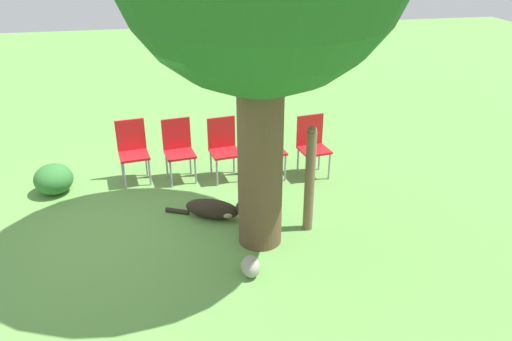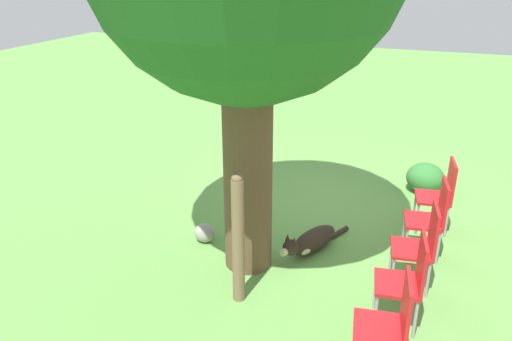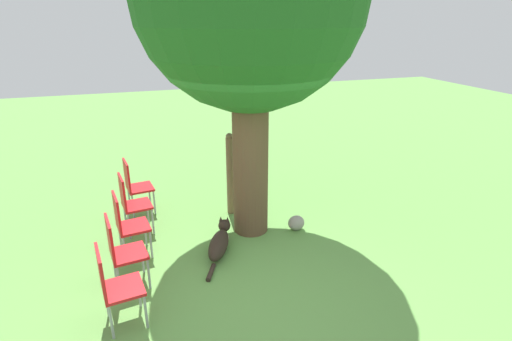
{
  "view_description": "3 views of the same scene",
  "coord_description": "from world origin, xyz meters",
  "px_view_note": "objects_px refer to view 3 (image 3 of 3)",
  "views": [
    {
      "loc": [
        5.68,
        0.23,
        3.59
      ],
      "look_at": [
        0.56,
        1.21,
        1.05
      ],
      "focal_mm": 35.0,
      "sensor_mm": 36.0,
      "label": 1
    },
    {
      "loc": [
        -1.38,
        5.95,
        3.3
      ],
      "look_at": [
        0.39,
        1.18,
        1.14
      ],
      "focal_mm": 35.0,
      "sensor_mm": 36.0,
      "label": 2
    },
    {
      "loc": [
        -1.24,
        -4.15,
        3.22
      ],
      "look_at": [
        0.56,
        1.38,
        0.97
      ],
      "focal_mm": 28.0,
      "sensor_mm": 36.0,
      "label": 3
    }
  ],
  "objects_px": {
    "red_chair_2": "(126,222)",
    "red_chair_3": "(131,201)",
    "red_chair_1": "(121,249)",
    "red_chair_4": "(134,183)",
    "red_chair_0": "(114,283)",
    "fence_post": "(230,174)",
    "dog": "(220,242)"
  },
  "relations": [
    {
      "from": "red_chair_2",
      "to": "red_chair_3",
      "type": "distance_m",
      "value": 0.7
    },
    {
      "from": "red_chair_1",
      "to": "red_chair_4",
      "type": "bearing_deg",
      "value": 75.12
    },
    {
      "from": "red_chair_2",
      "to": "red_chair_4",
      "type": "relative_size",
      "value": 1.0
    },
    {
      "from": "red_chair_0",
      "to": "red_chair_3",
      "type": "distance_m",
      "value": 2.09
    },
    {
      "from": "fence_post",
      "to": "red_chair_0",
      "type": "xyz_separation_m",
      "value": [
        -1.89,
        -2.26,
        -0.18
      ]
    },
    {
      "from": "dog",
      "to": "red_chair_1",
      "type": "distance_m",
      "value": 1.46
    },
    {
      "from": "fence_post",
      "to": "red_chair_4",
      "type": "relative_size",
      "value": 1.49
    },
    {
      "from": "red_chair_3",
      "to": "fence_post",
      "type": "bearing_deg",
      "value": -1.98
    },
    {
      "from": "dog",
      "to": "red_chair_4",
      "type": "distance_m",
      "value": 2.03
    },
    {
      "from": "red_chair_1",
      "to": "red_chair_4",
      "type": "distance_m",
      "value": 2.09
    },
    {
      "from": "red_chair_2",
      "to": "red_chair_4",
      "type": "bearing_deg",
      "value": 75.12
    },
    {
      "from": "fence_post",
      "to": "red_chair_0",
      "type": "height_order",
      "value": "fence_post"
    },
    {
      "from": "dog",
      "to": "fence_post",
      "type": "bearing_deg",
      "value": 2.67
    },
    {
      "from": "red_chair_0",
      "to": "red_chair_3",
      "type": "xyz_separation_m",
      "value": [
        0.24,
        2.08,
        0.0
      ]
    },
    {
      "from": "red_chair_0",
      "to": "red_chair_4",
      "type": "relative_size",
      "value": 1.0
    },
    {
      "from": "red_chair_1",
      "to": "red_chair_4",
      "type": "xyz_separation_m",
      "value": [
        0.24,
        2.08,
        0.0
      ]
    },
    {
      "from": "red_chair_3",
      "to": "dog",
      "type": "bearing_deg",
      "value": -47.71
    },
    {
      "from": "dog",
      "to": "red_chair_4",
      "type": "bearing_deg",
      "value": 58.49
    },
    {
      "from": "red_chair_1",
      "to": "red_chair_3",
      "type": "distance_m",
      "value": 1.4
    },
    {
      "from": "red_chair_1",
      "to": "red_chair_2",
      "type": "xyz_separation_m",
      "value": [
        0.08,
        0.69,
        0.0
      ]
    },
    {
      "from": "red_chair_1",
      "to": "red_chair_2",
      "type": "relative_size",
      "value": 1.0
    },
    {
      "from": "dog",
      "to": "fence_post",
      "type": "height_order",
      "value": "fence_post"
    },
    {
      "from": "red_chair_0",
      "to": "red_chair_4",
      "type": "bearing_deg",
      "value": 75.12
    },
    {
      "from": "red_chair_1",
      "to": "red_chair_4",
      "type": "height_order",
      "value": "same"
    },
    {
      "from": "red_chair_1",
      "to": "red_chair_2",
      "type": "distance_m",
      "value": 0.7
    },
    {
      "from": "dog",
      "to": "red_chair_4",
      "type": "height_order",
      "value": "red_chair_4"
    },
    {
      "from": "fence_post",
      "to": "red_chair_4",
      "type": "distance_m",
      "value": 1.66
    },
    {
      "from": "fence_post",
      "to": "red_chair_1",
      "type": "relative_size",
      "value": 1.49
    },
    {
      "from": "red_chair_1",
      "to": "red_chair_4",
      "type": "relative_size",
      "value": 1.0
    },
    {
      "from": "dog",
      "to": "fence_post",
      "type": "relative_size",
      "value": 0.82
    },
    {
      "from": "red_chair_1",
      "to": "dog",
      "type": "bearing_deg",
      "value": 9.23
    },
    {
      "from": "dog",
      "to": "red_chair_3",
      "type": "bearing_deg",
      "value": 75.66
    }
  ]
}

